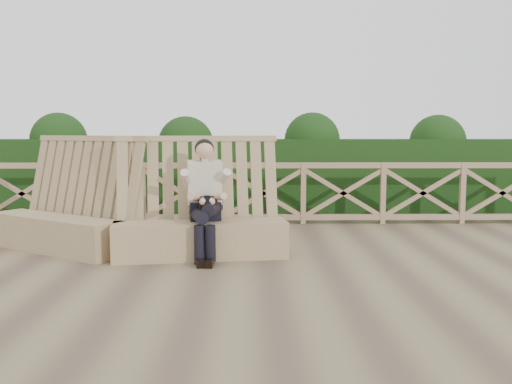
{
  "coord_description": "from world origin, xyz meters",
  "views": [
    {
      "loc": [
        -0.25,
        -6.61,
        1.64
      ],
      "look_at": [
        -0.16,
        0.4,
        0.9
      ],
      "focal_mm": 40.0,
      "sensor_mm": 36.0,
      "label": 1
    }
  ],
  "objects": [
    {
      "name": "ground",
      "position": [
        0.0,
        0.0,
        0.0
      ],
      "size": [
        60.0,
        60.0,
        0.0
      ],
      "primitive_type": "plane",
      "color": "brown",
      "rests_on": "ground"
    },
    {
      "name": "hedge",
      "position": [
        0.0,
        4.7,
        0.75
      ],
      "size": [
        12.0,
        1.2,
        1.5
      ],
      "primitive_type": "cube",
      "color": "black",
      "rests_on": "ground"
    },
    {
      "name": "bench",
      "position": [
        -1.89,
        1.03,
        0.41
      ],
      "size": [
        4.26,
        1.91,
        1.61
      ],
      "rotation": [
        0.0,
        0.0,
        -0.16
      ],
      "color": "#856D4C",
      "rests_on": "ground"
    },
    {
      "name": "guardrail",
      "position": [
        0.0,
        3.5,
        0.55
      ],
      "size": [
        10.1,
        0.09,
        1.1
      ],
      "color": "#8E7052",
      "rests_on": "ground"
    },
    {
      "name": "woman",
      "position": [
        -0.82,
        0.76,
        0.83
      ],
      "size": [
        0.49,
        0.98,
        1.56
      ],
      "rotation": [
        0.0,
        0.0,
        0.16
      ],
      "color": "black",
      "rests_on": "ground"
    }
  ]
}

